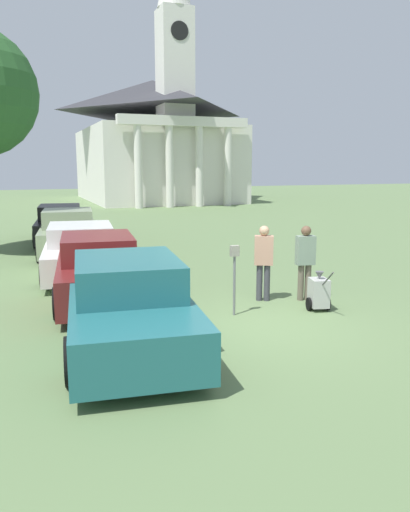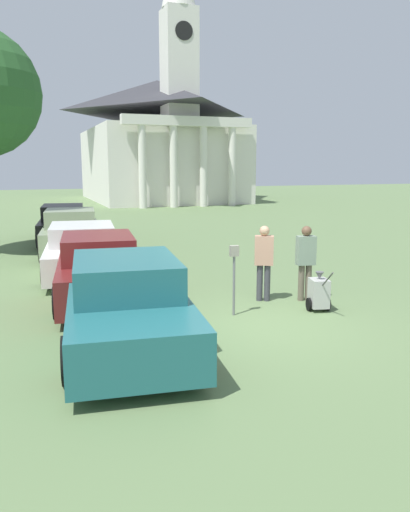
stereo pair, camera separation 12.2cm
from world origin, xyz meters
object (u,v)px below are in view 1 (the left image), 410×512
Objects in this scene: parked_car_sage at (69,233)px; equipment_cart at (319,293)px; parked_car_maroon at (98,269)px; parked_car_white at (81,250)px; church at (155,139)px; parking_meter at (235,267)px; parked_car_black at (61,225)px; parked_car_teal at (127,303)px; person_worker at (264,258)px; person_supervisor at (305,258)px.

parked_car_sage is 9.99m from equipment_cart.
parked_car_maroon reaches higher than parked_car_white.
parked_car_white is 31.22m from church.
parked_car_black is at bearing 101.51° from parking_meter.
parked_car_sage is 3.02m from parked_car_black.
parked_car_teal is 3.12× the size of person_worker.
parked_car_teal is 9.52m from parked_car_sage.
parked_car_white is at bearing -83.26° from parked_car_sage.
parked_car_white is 3.73× the size of parking_meter.
person_worker is at bearing -59.59° from parked_car_sage.
person_supervisor is (4.37, -8.23, 0.26)m from parked_car_sage.
parked_car_black reaches higher than equipment_cart.
parked_car_white is 1.04× the size of parked_car_black.
parked_car_maroon is 3.02m from parked_car_white.
equipment_cart is (0.74, -1.12, -0.60)m from person_worker.
parked_car_maroon is 4.76m from person_supervisor.
parked_car_sage is at bearing -51.90° from person_supervisor.
person_worker is at bearing -65.65° from parked_car_black.
parked_car_black is 3.04× the size of person_worker.
church is (5.87, 33.97, 4.40)m from person_supervisor.
parked_car_white is 6.55m from person_supervisor.
parked_car_maroon reaches higher than equipment_cart.
parked_car_white reaches higher than equipment_cart.
person_worker reaches higher than person_supervisor.
parking_meter is 0.84× the size of person_worker.
church is at bearing 80.55° from parked_car_teal.
parked_car_teal is 3.69× the size of parking_meter.
person_supervisor reaches higher than parked_car_black.
church reaches higher than parked_car_sage.
parked_car_teal is 12.54m from parked_car_black.
parked_car_teal is 0.26× the size of church.
parked_car_teal is 2.54m from parking_meter.
equipment_cart is (4.21, -2.67, -0.30)m from parked_car_maroon.
parked_car_teal reaches higher than parked_car_black.
person_worker is at bearing -8.33° from person_supervisor.
equipment_cart is at bearing -10.14° from parking_meter.
equipment_cart is (4.21, -12.07, -0.31)m from parked_car_black.
equipment_cart is (4.21, -9.05, -0.33)m from parked_car_sage.
parking_meter is 1.45× the size of equipment_cart.
parked_car_teal is 6.16m from parked_car_white.
parked_car_maroon is at bearing 161.57° from equipment_cart.
parked_car_maroon is 34.04m from church.
parked_car_black reaches higher than parking_meter.
parked_car_sage is 0.24× the size of church.
parking_meter is 2.04m from person_supervisor.
parked_car_maroon is 5.01× the size of equipment_cart.
parking_meter reaches higher than parked_car_white.
parked_car_sage is at bearing 96.74° from parked_car_white.
parked_car_black is 25.36m from church.
parked_car_white is at bearing -109.38° from church.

